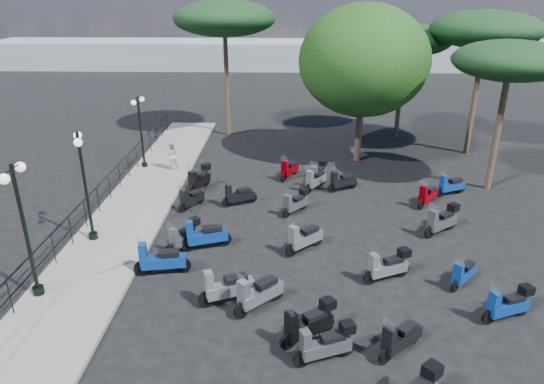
{
  "coord_description": "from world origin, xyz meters",
  "views": [
    {
      "loc": [
        -0.08,
        -14.53,
        8.69
      ],
      "look_at": [
        -0.63,
        3.3,
        1.2
      ],
      "focal_mm": 32.0,
      "sensor_mm": 36.0,
      "label": 1
    }
  ],
  "objects_px": {
    "scooter_15": "(296,203)",
    "scooter_26": "(427,195)",
    "lamp_post_1": "(84,180)",
    "scooter_22": "(342,182)",
    "scooter_4": "(191,199)",
    "scooter_1": "(227,288)",
    "scooter_10": "(239,196)",
    "scooter_19": "(400,339)",
    "scooter_14": "(309,324)",
    "scooter_24": "(508,305)",
    "scooter_5": "(199,179)",
    "pine_3": "(511,61)",
    "lamp_post_0": "(24,223)",
    "broadleaf_tree": "(364,61)",
    "scooter_11": "(318,174)",
    "scooter_27": "(451,186)",
    "pine_0": "(405,40)",
    "scooter_21": "(442,221)",
    "scooter_13": "(325,345)",
    "scooter_20": "(388,266)",
    "scooter_2": "(184,236)",
    "pine_1": "(486,30)",
    "pine_2": "(224,19)",
    "scooter_16": "(315,180)",
    "scooter_8": "(304,238)",
    "scooter_17": "(289,169)",
    "scooter_3": "(161,260)",
    "pedestrian_far": "(172,155)",
    "lamp_post_2": "(141,127)",
    "scooter_7": "(258,294)",
    "scooter_25": "(463,274)"
  },
  "relations": [
    {
      "from": "scooter_4",
      "to": "lamp_post_1",
      "type": "bearing_deg",
      "value": 78.16
    },
    {
      "from": "scooter_5",
      "to": "pine_3",
      "type": "distance_m",
      "value": 14.53
    },
    {
      "from": "scooter_21",
      "to": "broadleaf_tree",
      "type": "xyz_separation_m",
      "value": [
        -2.08,
        8.57,
        4.79
      ]
    },
    {
      "from": "lamp_post_2",
      "to": "scooter_10",
      "type": "bearing_deg",
      "value": -27.07
    },
    {
      "from": "scooter_1",
      "to": "scooter_11",
      "type": "relative_size",
      "value": 1.12
    },
    {
      "from": "scooter_10",
      "to": "scooter_19",
      "type": "bearing_deg",
      "value": -178.74
    },
    {
      "from": "scooter_14",
      "to": "scooter_1",
      "type": "bearing_deg",
      "value": 21.38
    },
    {
      "from": "scooter_11",
      "to": "scooter_24",
      "type": "distance_m",
      "value": 11.29
    },
    {
      "from": "scooter_3",
      "to": "scooter_22",
      "type": "bearing_deg",
      "value": -51.68
    },
    {
      "from": "scooter_21",
      "to": "scooter_22",
      "type": "relative_size",
      "value": 1.04
    },
    {
      "from": "scooter_5",
      "to": "pine_2",
      "type": "height_order",
      "value": "pine_2"
    },
    {
      "from": "pine_0",
      "to": "scooter_5",
      "type": "bearing_deg",
      "value": -140.27
    },
    {
      "from": "lamp_post_0",
      "to": "scooter_26",
      "type": "bearing_deg",
      "value": 24.97
    },
    {
      "from": "scooter_14",
      "to": "scooter_24",
      "type": "distance_m",
      "value": 5.74
    },
    {
      "from": "pine_1",
      "to": "pine_2",
      "type": "relative_size",
      "value": 0.95
    },
    {
      "from": "scooter_5",
      "to": "scooter_21",
      "type": "bearing_deg",
      "value": 178.66
    },
    {
      "from": "scooter_17",
      "to": "scooter_22",
      "type": "xyz_separation_m",
      "value": [
        2.45,
        -1.52,
        -0.02
      ]
    },
    {
      "from": "scooter_16",
      "to": "scooter_22",
      "type": "bearing_deg",
      "value": -148.07
    },
    {
      "from": "pine_1",
      "to": "pine_3",
      "type": "distance_m",
      "value": 5.52
    },
    {
      "from": "scooter_2",
      "to": "scooter_21",
      "type": "distance_m",
      "value": 9.7
    },
    {
      "from": "scooter_26",
      "to": "pine_1",
      "type": "distance_m",
      "value": 10.58
    },
    {
      "from": "scooter_7",
      "to": "scooter_11",
      "type": "xyz_separation_m",
      "value": [
        2.3,
        9.97,
        -0.01
      ]
    },
    {
      "from": "scooter_4",
      "to": "scooter_1",
      "type": "bearing_deg",
      "value": 141.45
    },
    {
      "from": "lamp_post_1",
      "to": "scooter_22",
      "type": "xyz_separation_m",
      "value": [
        9.72,
        5.3,
        -2.04
      ]
    },
    {
      "from": "scooter_3",
      "to": "scooter_10",
      "type": "distance_m",
      "value": 5.95
    },
    {
      "from": "scooter_10",
      "to": "scooter_26",
      "type": "distance_m",
      "value": 8.16
    },
    {
      "from": "pedestrian_far",
      "to": "scooter_17",
      "type": "bearing_deg",
      "value": 157.59
    },
    {
      "from": "scooter_11",
      "to": "scooter_27",
      "type": "relative_size",
      "value": 1.04
    },
    {
      "from": "scooter_11",
      "to": "scooter_16",
      "type": "relative_size",
      "value": 1.07
    },
    {
      "from": "scooter_24",
      "to": "scooter_4",
      "type": "bearing_deg",
      "value": 33.15
    },
    {
      "from": "scooter_20",
      "to": "scooter_21",
      "type": "xyz_separation_m",
      "value": [
        2.68,
        3.32,
        0.03
      ]
    },
    {
      "from": "lamp_post_2",
      "to": "lamp_post_0",
      "type": "bearing_deg",
      "value": -78.01
    },
    {
      "from": "scooter_13",
      "to": "scooter_19",
      "type": "distance_m",
      "value": 1.96
    },
    {
      "from": "broadleaf_tree",
      "to": "scooter_5",
      "type": "bearing_deg",
      "value": -150.08
    },
    {
      "from": "scooter_3",
      "to": "scooter_8",
      "type": "xyz_separation_m",
      "value": [
        4.73,
        1.68,
        -0.01
      ]
    },
    {
      "from": "lamp_post_1",
      "to": "scooter_10",
      "type": "distance_m",
      "value": 6.49
    },
    {
      "from": "pine_3",
      "to": "scooter_13",
      "type": "bearing_deg",
      "value": -125.8
    },
    {
      "from": "scooter_1",
      "to": "pine_0",
      "type": "height_order",
      "value": "pine_0"
    },
    {
      "from": "pine_3",
      "to": "pine_0",
      "type": "bearing_deg",
      "value": 106.91
    },
    {
      "from": "scooter_1",
      "to": "scooter_14",
      "type": "height_order",
      "value": "scooter_1"
    },
    {
      "from": "lamp_post_0",
      "to": "scooter_17",
      "type": "xyz_separation_m",
      "value": [
        7.62,
        10.35,
        -2.07
      ]
    },
    {
      "from": "scooter_19",
      "to": "pine_1",
      "type": "relative_size",
      "value": 0.17
    },
    {
      "from": "scooter_19",
      "to": "pedestrian_far",
      "type": "bearing_deg",
      "value": -7.17
    },
    {
      "from": "scooter_3",
      "to": "pedestrian_far",
      "type": "bearing_deg",
      "value": 0.78
    },
    {
      "from": "scooter_15",
      "to": "scooter_26",
      "type": "height_order",
      "value": "scooter_26"
    },
    {
      "from": "scooter_8",
      "to": "scooter_17",
      "type": "height_order",
      "value": "scooter_8"
    },
    {
      "from": "pine_1",
      "to": "scooter_24",
      "type": "bearing_deg",
      "value": -104.76
    },
    {
      "from": "scooter_13",
      "to": "scooter_20",
      "type": "height_order",
      "value": "scooter_20"
    },
    {
      "from": "scooter_1",
      "to": "scooter_25",
      "type": "xyz_separation_m",
      "value": [
        7.34,
        1.15,
        -0.1
      ]
    },
    {
      "from": "pedestrian_far",
      "to": "scooter_2",
      "type": "bearing_deg",
      "value": 89.98
    }
  ]
}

